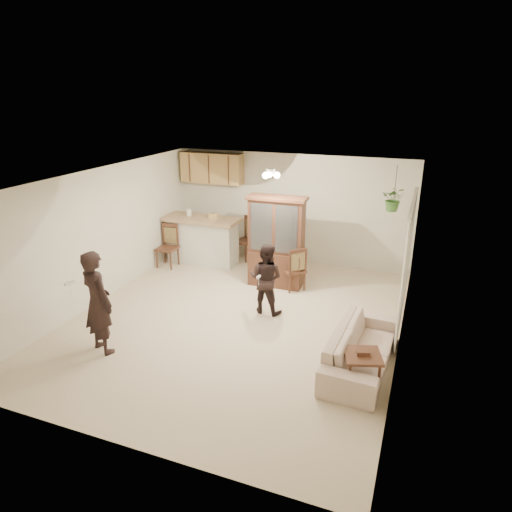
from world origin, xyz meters
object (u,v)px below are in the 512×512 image
(chair_hutch_right, at_px, (293,277))
(china_hutch, at_px, (276,243))
(adult, at_px, (97,298))
(child, at_px, (266,277))
(chair_bar, at_px, (168,255))
(sofa, at_px, (361,344))
(chair_hutch_left, at_px, (246,248))
(side_table, at_px, (361,371))

(chair_hutch_right, bearing_deg, china_hutch, -53.36)
(adult, bearing_deg, chair_hutch_right, -102.27)
(child, xyz_separation_m, china_hutch, (-0.22, 1.23, 0.25))
(china_hutch, distance_m, chair_bar, 2.73)
(sofa, xyz_separation_m, adult, (-3.81, -0.98, 0.53))
(adult, relative_size, child, 1.33)
(child, height_order, chair_bar, child)
(china_hutch, xyz_separation_m, chair_bar, (-2.65, 0.11, -0.65))
(sofa, height_order, chair_bar, chair_bar)
(adult, bearing_deg, chair_hutch_left, -76.55)
(sofa, relative_size, child, 1.39)
(adult, xyz_separation_m, china_hutch, (1.70, 3.37, 0.02))
(side_table, relative_size, chair_hutch_right, 0.66)
(chair_hutch_left, bearing_deg, chair_bar, -122.60)
(side_table, xyz_separation_m, chair_hutch_left, (-3.35, 4.11, 0.01))
(side_table, bearing_deg, sofa, 99.65)
(side_table, relative_size, chair_hutch_left, 0.59)
(adult, distance_m, chair_bar, 3.66)
(child, bearing_deg, chair_hutch_left, -56.21)
(child, xyz_separation_m, chair_hutch_right, (0.19, 1.15, -0.42))
(sofa, distance_m, china_hutch, 3.23)
(adult, height_order, child, adult)
(adult, relative_size, side_table, 2.98)
(adult, bearing_deg, sofa, -145.26)
(adult, height_order, chair_hutch_right, adult)
(china_hutch, bearing_deg, chair_bar, 175.64)
(chair_hutch_left, xyz_separation_m, chair_hutch_right, (1.56, -1.27, -0.03))
(sofa, xyz_separation_m, child, (-1.89, 1.16, 0.31))
(china_hutch, height_order, chair_bar, china_hutch)
(side_table, bearing_deg, china_hutch, 126.93)
(adult, bearing_deg, china_hutch, -96.51)
(china_hutch, relative_size, chair_bar, 1.93)
(adult, xyz_separation_m, child, (1.92, 2.14, -0.22))
(chair_hutch_left, bearing_deg, adult, -75.43)
(chair_hutch_left, relative_size, chair_hutch_right, 1.11)
(child, relative_size, chair_hutch_right, 1.48)
(chair_hutch_right, bearing_deg, child, 38.12)
(sofa, height_order, chair_hutch_left, chair_hutch_left)
(child, distance_m, china_hutch, 1.27)
(sofa, relative_size, chair_hutch_right, 2.05)
(sofa, height_order, china_hutch, china_hutch)
(sofa, bearing_deg, chair_bar, 65.00)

